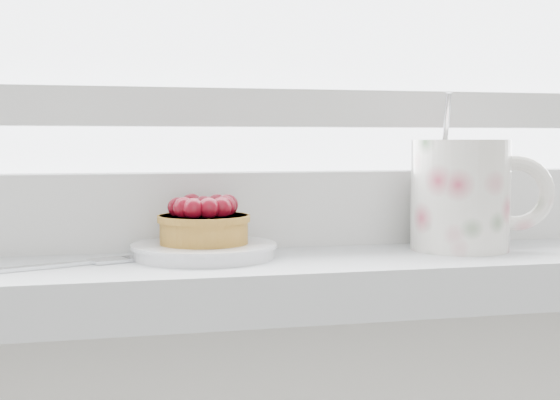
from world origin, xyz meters
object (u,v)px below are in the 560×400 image
object	(u,v)px
saucer	(204,251)
fork	(49,266)
floral_mug	(464,192)
raspberry_tart	(204,221)

from	to	relation	value
saucer	fork	distance (m)	0.13
fork	floral_mug	bearing A→B (deg)	2.91
raspberry_tart	fork	size ratio (longest dim) A/B	0.44
saucer	raspberry_tart	bearing A→B (deg)	-16.33
raspberry_tart	floral_mug	distance (m)	0.24
saucer	raspberry_tart	distance (m)	0.02
fork	saucer	bearing A→B (deg)	11.94
saucer	fork	world-z (taller)	saucer
raspberry_tart	floral_mug	size ratio (longest dim) A/B	0.55
saucer	raspberry_tart	xyz separation A→B (m)	(0.00, -0.00, 0.02)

